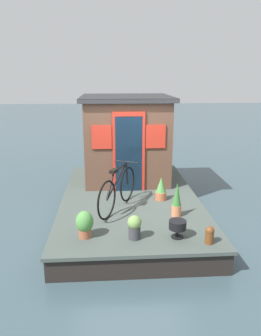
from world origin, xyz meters
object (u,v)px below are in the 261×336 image
at_px(charcoal_grill, 178,226).
at_px(potted_plant_succulent, 85,224).
at_px(houseboat_cabin, 126,138).
at_px(potted_plant_mint, 177,200).
at_px(bicycle, 118,190).
at_px(mooring_bollard, 210,234).
at_px(potted_plant_ivy, 134,226).
at_px(potted_plant_rosemary, 161,189).

bearing_deg(charcoal_grill, potted_plant_succulent, 85.50).
height_order(houseboat_cabin, potted_plant_mint, houseboat_cabin).
height_order(bicycle, potted_plant_succulent, bicycle).
relative_size(houseboat_cabin, mooring_bollard, 7.56).
bearing_deg(potted_plant_mint, charcoal_grill, 169.51).
distance_m(potted_plant_succulent, charcoal_grill, 1.51).
bearing_deg(potted_plant_succulent, potted_plant_ivy, -97.48).
bearing_deg(potted_plant_ivy, potted_plant_succulent, 82.52).
xyz_separation_m(potted_plant_ivy, mooring_bollard, (-0.24, -1.16, -0.06)).
height_order(potted_plant_ivy, charcoal_grill, potted_plant_ivy).
relative_size(houseboat_cabin, potted_plant_rosemary, 4.39).
relative_size(houseboat_cabin, potted_plant_ivy, 5.48).
bearing_deg(potted_plant_succulent, potted_plant_rosemary, -43.39).
bearing_deg(potted_plant_succulent, potted_plant_mint, -66.19).
relative_size(bicycle, potted_plant_succulent, 3.48).
relative_size(potted_plant_rosemary, potted_plant_mint, 0.76).
relative_size(potted_plant_mint, mooring_bollard, 2.27).
xyz_separation_m(potted_plant_mint, potted_plant_ivy, (-0.84, 0.86, -0.10)).
distance_m(bicycle, potted_plant_succulent, 1.28).
bearing_deg(potted_plant_succulent, mooring_bollard, -99.92).
bearing_deg(potted_plant_rosemary, mooring_bollard, -166.45).
distance_m(bicycle, potted_plant_rosemary, 1.04).
relative_size(potted_plant_ivy, mooring_bollard, 1.38).
height_order(bicycle, potted_plant_ivy, bicycle).
xyz_separation_m(potted_plant_mint, potted_plant_succulent, (-0.73, 1.66, -0.08)).
bearing_deg(houseboat_cabin, potted_plant_ivy, 179.07).
distance_m(potted_plant_rosemary, potted_plant_succulent, 2.18).
xyz_separation_m(bicycle, potted_plant_ivy, (-1.24, -0.23, -0.19)).
relative_size(potted_plant_succulent, charcoal_grill, 1.52).
height_order(potted_plant_rosemary, potted_plant_succulent, potted_plant_rosemary).
xyz_separation_m(potted_plant_succulent, potted_plant_ivy, (-0.11, -0.80, -0.02)).
xyz_separation_m(potted_plant_rosemary, potted_plant_succulent, (-1.59, 1.50, -0.00)).
relative_size(potted_plant_mint, charcoal_grill, 2.21).
xyz_separation_m(potted_plant_mint, mooring_bollard, (-1.08, -0.31, -0.16)).
bearing_deg(potted_plant_rosemary, bicycle, 115.95).
bearing_deg(houseboat_cabin, potted_plant_rosemary, -158.13).
height_order(potted_plant_rosemary, charcoal_grill, potted_plant_rosemary).
height_order(potted_plant_rosemary, potted_plant_ivy, potted_plant_rosemary).
distance_m(potted_plant_rosemary, potted_plant_mint, 0.87).
distance_m(houseboat_cabin, mooring_bollard, 3.81).
height_order(potted_plant_mint, potted_plant_succulent, potted_plant_mint).
height_order(charcoal_grill, mooring_bollard, charcoal_grill).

